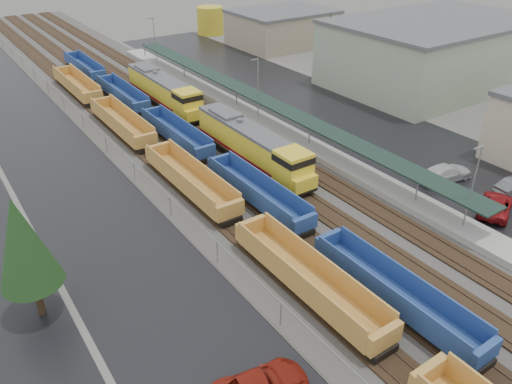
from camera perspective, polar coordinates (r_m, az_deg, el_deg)
ballast_strip at (r=67.85m, az=-11.39°, el=8.89°), size 20.00×160.00×0.08m
trackbed at (r=67.81m, az=-11.40°, el=8.98°), size 14.60×160.00×0.22m
west_parking_lot at (r=64.04m, az=-23.68°, el=5.56°), size 10.00×160.00×0.02m
east_commuter_lot at (r=69.39m, az=6.79°, el=9.73°), size 16.00×100.00×0.02m
station_platform at (r=63.64m, az=0.23°, el=8.73°), size 3.00×80.00×8.00m
chainlink_fence at (r=63.08m, az=-18.84°, el=7.75°), size 0.08×160.04×2.02m
industrial_buildings at (r=78.86m, az=19.77°, el=13.94°), size 32.52×75.30×9.50m
tree_west_near at (r=33.98m, az=-25.14°, el=-5.27°), size 3.96×3.96×9.00m
tree_east at (r=79.07m, az=8.34°, el=17.04°), size 4.40×4.40×10.00m
locomotive_lead at (r=51.56m, az=-0.32°, el=5.30°), size 2.84×18.74×4.24m
locomotive_trail at (r=68.75m, az=-10.41°, el=11.26°), size 2.84×18.74×4.24m
well_string_yellow at (r=41.04m, az=-1.82°, el=-3.51°), size 2.69×101.56×2.38m
well_string_blue at (r=45.31m, az=0.15°, el=-0.09°), size 2.45×112.36×2.17m
storage_tank at (r=110.81m, az=-5.26°, el=18.94°), size 5.50×5.50×5.50m
parked_car_east_b at (r=49.02m, az=25.74°, el=-1.36°), size 4.53×5.95×1.50m
parked_car_east_c at (r=52.81m, az=20.91°, el=2.06°), size 3.04×5.93×1.65m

